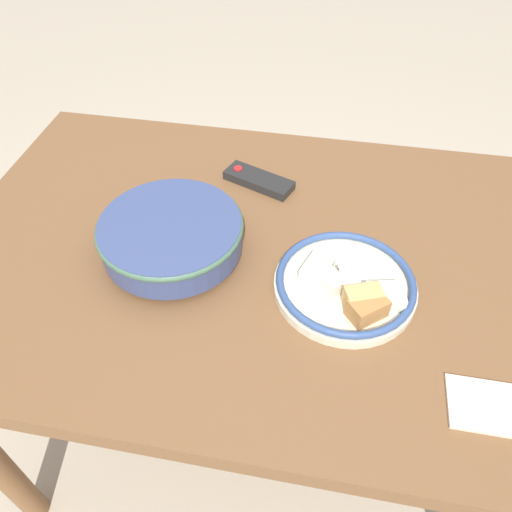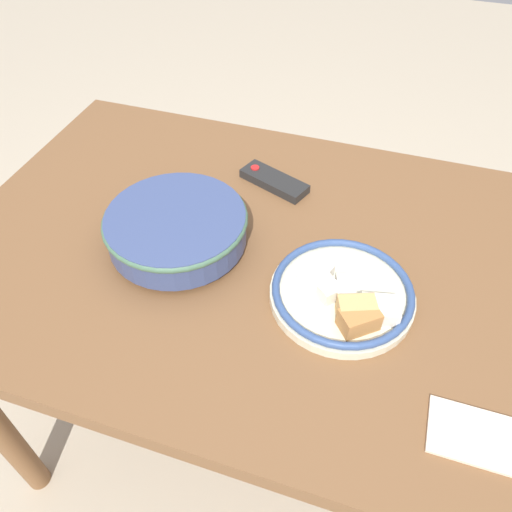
{
  "view_description": "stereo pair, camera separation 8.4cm",
  "coord_description": "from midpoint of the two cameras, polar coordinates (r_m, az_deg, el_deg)",
  "views": [
    {
      "loc": [
        0.12,
        -0.68,
        1.48
      ],
      "look_at": [
        0.0,
        -0.06,
        0.82
      ],
      "focal_mm": 35.0,
      "sensor_mm": 36.0,
      "label": 1
    },
    {
      "loc": [
        0.2,
        -0.66,
        1.48
      ],
      "look_at": [
        0.0,
        -0.06,
        0.82
      ],
      "focal_mm": 35.0,
      "sensor_mm": 36.0,
      "label": 2
    }
  ],
  "objects": [
    {
      "name": "ground_plane",
      "position": [
        1.63,
        -1.22,
        -18.86
      ],
      "size": [
        8.0,
        8.0,
        0.0
      ],
      "primitive_type": "plane",
      "color": "#B7A88E"
    },
    {
      "name": "food_plate",
      "position": [
        0.9,
        7.72,
        -3.46
      ],
      "size": [
        0.26,
        0.26,
        0.06
      ],
      "color": "beige",
      "rests_on": "dining_table"
    },
    {
      "name": "folded_napkin",
      "position": [
        0.84,
        22.66,
        -15.81
      ],
      "size": [
        0.13,
        0.09,
        0.01
      ],
      "color": "beige",
      "rests_on": "dining_table"
    },
    {
      "name": "noodle_bowl",
      "position": [
        0.97,
        -12.11,
        2.26
      ],
      "size": [
        0.28,
        0.28,
        0.08
      ],
      "color": "#384775",
      "rests_on": "dining_table"
    },
    {
      "name": "dining_table",
      "position": [
        1.06,
        -1.78,
        -3.06
      ],
      "size": [
        1.25,
        0.84,
        0.78
      ],
      "color": "brown",
      "rests_on": "ground_plane"
    },
    {
      "name": "tv_remote",
      "position": [
        1.14,
        -1.83,
        8.57
      ],
      "size": [
        0.17,
        0.11,
        0.02
      ],
      "rotation": [
        0.0,
        0.0,
        1.2
      ],
      "color": "black",
      "rests_on": "dining_table"
    }
  ]
}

